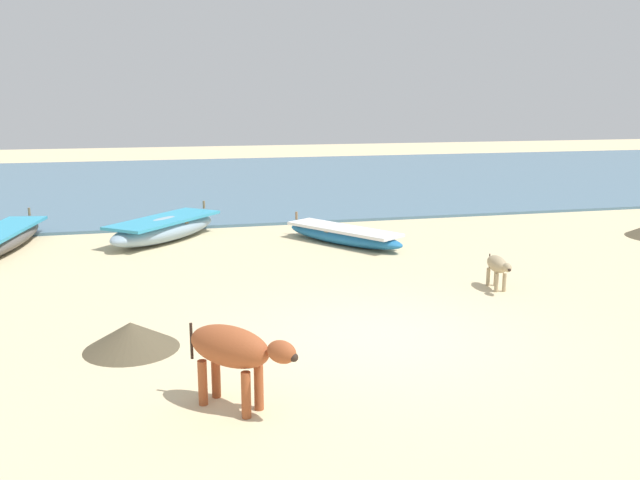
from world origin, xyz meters
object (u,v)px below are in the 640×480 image
Objects in this scene: cow_adult_rust at (233,350)px; calf_near_dun at (498,266)px; fishing_boat_4 at (165,228)px; fishing_boat_1 at (343,235)px.

calf_near_dun is (5.18, 3.60, -0.25)m from cow_adult_rust.
fishing_boat_4 is 9.40m from cow_adult_rust.
fishing_boat_4 reaches higher than fishing_boat_1.
cow_adult_rust reaches higher than calf_near_dun.
fishing_boat_1 is 2.73× the size of cow_adult_rust.
fishing_boat_4 is at bearing 138.76° from cow_adult_rust.
fishing_boat_4 is at bearing -128.55° from calf_near_dun.
cow_adult_rust is 6.32m from calf_near_dun.
cow_adult_rust reaches higher than fishing_boat_4.
calf_near_dun is at bearing 167.67° from fishing_boat_1.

